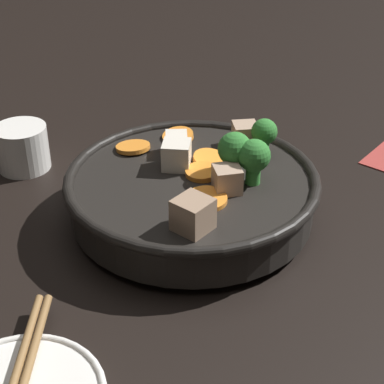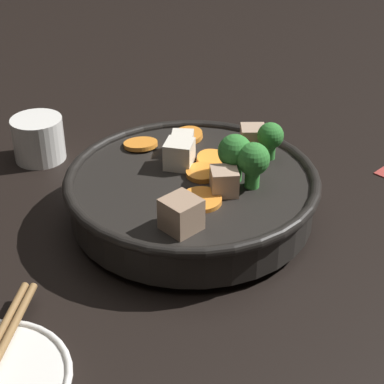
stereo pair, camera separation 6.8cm
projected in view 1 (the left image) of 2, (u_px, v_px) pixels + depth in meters
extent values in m
plane|color=black|center=(192.00, 219.00, 0.70)|extent=(3.00, 3.00, 0.00)
cylinder|color=black|center=(192.00, 216.00, 0.70)|extent=(0.14, 0.14, 0.01)
cylinder|color=black|center=(192.00, 195.00, 0.69)|extent=(0.26, 0.26, 0.04)
torus|color=black|center=(192.00, 178.00, 0.68)|extent=(0.27, 0.27, 0.01)
cylinder|color=brown|center=(192.00, 188.00, 0.68)|extent=(0.25, 0.25, 0.02)
cylinder|color=orange|center=(206.00, 199.00, 0.64)|extent=(0.06, 0.06, 0.01)
cylinder|color=orange|center=(211.00, 160.00, 0.70)|extent=(0.06, 0.05, 0.01)
cylinder|color=orange|center=(178.00, 137.00, 0.75)|extent=(0.04, 0.04, 0.01)
cylinder|color=orange|center=(204.00, 174.00, 0.68)|extent=(0.05, 0.05, 0.01)
cylinder|color=orange|center=(133.00, 147.00, 0.73)|extent=(0.04, 0.04, 0.01)
cylinder|color=green|center=(234.00, 168.00, 0.67)|extent=(0.02, 0.02, 0.02)
sphere|color=#2D752D|center=(235.00, 149.00, 0.66)|extent=(0.04, 0.04, 0.04)
cylinder|color=green|center=(253.00, 174.00, 0.66)|extent=(0.02, 0.02, 0.02)
sphere|color=#2D752D|center=(254.00, 155.00, 0.65)|extent=(0.03, 0.03, 0.03)
cylinder|color=green|center=(264.00, 147.00, 0.72)|extent=(0.01, 0.01, 0.02)
sphere|color=#2D752D|center=(265.00, 132.00, 0.71)|extent=(0.03, 0.03, 0.03)
cube|color=#9E7F66|center=(193.00, 215.00, 0.59)|extent=(0.04, 0.04, 0.03)
cube|color=tan|center=(227.00, 179.00, 0.65)|extent=(0.04, 0.04, 0.03)
cube|color=tan|center=(245.00, 135.00, 0.73)|extent=(0.04, 0.04, 0.03)
cube|color=silver|center=(178.00, 155.00, 0.69)|extent=(0.04, 0.04, 0.03)
cube|color=silver|center=(176.00, 143.00, 0.72)|extent=(0.03, 0.03, 0.02)
cylinder|color=white|center=(22.00, 148.00, 0.79)|extent=(0.06, 0.06, 0.06)
cylinder|color=brown|center=(20.00, 135.00, 0.78)|extent=(0.05, 0.05, 0.00)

